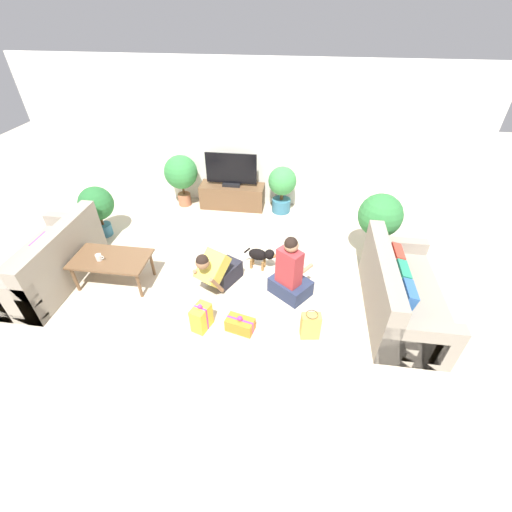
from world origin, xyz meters
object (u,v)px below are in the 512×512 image
(potted_plant_back_right, at_px, (282,186))
(person_kneeling, at_px, (217,270))
(tv_console, at_px, (232,196))
(gift_bag_a, at_px, (310,326))
(mug, at_px, (99,257))
(sofa_right, at_px, (399,294))
(gift_box_b, at_px, (201,317))
(coffee_table, at_px, (111,261))
(gift_box_a, at_px, (240,325))
(potted_plant_back_left, at_px, (181,174))
(sofa_left, at_px, (50,263))
(dog, at_px, (261,255))
(person_sitting, at_px, (290,275))
(tv, at_px, (231,172))
(potted_plant_corner_right, at_px, (380,217))
(potted_plant_corner_left, at_px, (97,205))

(potted_plant_back_right, distance_m, person_kneeling, 2.41)
(tv_console, height_order, gift_bag_a, tv_console)
(tv_console, bearing_deg, mug, -118.77)
(tv_console, bearing_deg, potted_plant_back_right, -2.96)
(sofa_right, height_order, mug, sofa_right)
(person_kneeling, xyz_separation_m, mug, (-1.62, -0.17, 0.18))
(tv_console, relative_size, gift_box_b, 3.08)
(tv_console, bearing_deg, coffee_table, -117.12)
(gift_box_a, bearing_deg, coffee_table, 161.82)
(potted_plant_back_left, bearing_deg, sofa_left, -116.36)
(tv_console, relative_size, gift_box_a, 3.21)
(tv_console, relative_size, dog, 2.47)
(tv_console, relative_size, gift_bag_a, 3.15)
(person_sitting, distance_m, gift_box_a, 0.97)
(coffee_table, height_order, tv, tv)
(sofa_left, relative_size, gift_box_a, 4.57)
(gift_box_a, relative_size, gift_bag_a, 0.98)
(potted_plant_back_right, bearing_deg, potted_plant_corner_right, -38.34)
(gift_bag_a, distance_m, mug, 3.00)
(sofa_right, distance_m, dog, 1.99)
(dog, bearing_deg, person_sitting, -127.82)
(sofa_left, distance_m, gift_box_b, 2.47)
(sofa_left, xyz_separation_m, potted_plant_back_left, (1.22, 2.46, 0.35))
(dog, bearing_deg, gift_box_a, -174.76)
(potted_plant_back_left, bearing_deg, gift_bag_a, -50.15)
(person_kneeling, relative_size, mug, 6.59)
(potted_plant_back_right, height_order, gift_box_b, potted_plant_back_right)
(sofa_left, xyz_separation_m, dog, (2.99, 0.68, -0.06))
(tv, xyz_separation_m, dog, (0.80, -1.84, -0.49))
(person_kneeling, relative_size, dog, 1.58)
(sofa_right, xyz_separation_m, potted_plant_back_right, (-1.70, 2.45, 0.22))
(mug, bearing_deg, sofa_left, -179.68)
(sofa_left, xyz_separation_m, potted_plant_back_right, (3.15, 2.46, 0.23))
(tv_console, bearing_deg, sofa_right, -43.19)
(potted_plant_corner_right, height_order, mug, potted_plant_corner_right)
(coffee_table, relative_size, mug, 8.85)
(tv, height_order, mug, tv)
(potted_plant_corner_right, distance_m, gift_bag_a, 2.11)
(coffee_table, relative_size, person_kneeling, 1.34)
(sofa_right, bearing_deg, potted_plant_corner_right, 6.94)
(tv, relative_size, dog, 1.93)
(tv_console, xyz_separation_m, gift_box_a, (0.69, -3.09, -0.14))
(sofa_left, height_order, coffee_table, sofa_left)
(person_sitting, bearing_deg, tv, -24.48)
(gift_bag_a, bearing_deg, tv_console, 116.87)
(person_kneeling, relative_size, gift_box_a, 2.06)
(potted_plant_corner_left, xyz_separation_m, person_kneeling, (2.28, -1.06, -0.26))
(gift_box_a, xyz_separation_m, gift_bag_a, (0.87, 0.02, 0.10))
(sofa_left, height_order, potted_plant_back_left, potted_plant_back_left)
(potted_plant_corner_left, bearing_deg, potted_plant_corner_right, 0.12)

